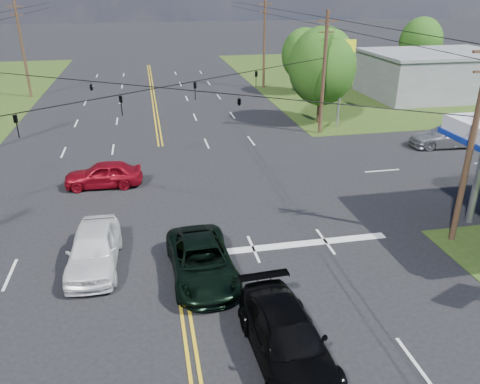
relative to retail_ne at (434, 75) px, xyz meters
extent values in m
plane|color=black|center=(-30.00, -20.00, -2.20)|extent=(280.00, 280.00, 0.00)
cube|color=#284115|center=(5.00, 12.00, -2.20)|extent=(46.00, 48.00, 0.03)
cube|color=silver|center=(-25.00, -28.00, -2.20)|extent=(10.00, 0.50, 0.02)
cube|color=slate|center=(0.00, 0.00, 0.00)|extent=(14.00, 10.00, 4.40)
cylinder|color=#A5A5AA|center=(-15.00, -27.50, 0.12)|extent=(0.36, 0.36, 4.65)
cylinder|color=#3D291A|center=(-17.00, -29.00, 2.55)|extent=(0.28, 0.28, 9.50)
cylinder|color=#3D291A|center=(-17.00, -11.00, 2.55)|extent=(0.28, 0.28, 9.50)
cube|color=#3D291A|center=(-17.00, -11.00, 6.50)|extent=(1.60, 0.12, 0.12)
cube|color=#3D291A|center=(-17.00, -11.00, 5.70)|extent=(1.20, 0.10, 0.10)
cylinder|color=#3D291A|center=(-43.00, 8.00, 2.80)|extent=(0.28, 0.28, 10.00)
cube|color=#3D291A|center=(-43.00, 8.00, 7.00)|extent=(1.60, 0.12, 0.12)
cube|color=#3D291A|center=(-43.00, 8.00, 6.20)|extent=(1.20, 0.10, 0.10)
cylinder|color=#3D291A|center=(-17.00, 8.00, 2.80)|extent=(0.28, 0.28, 10.00)
cube|color=#3D291A|center=(-17.00, 8.00, 7.00)|extent=(1.60, 0.12, 0.12)
cube|color=#3D291A|center=(-17.00, 8.00, 6.20)|extent=(1.20, 0.10, 0.10)
imported|color=black|center=(-36.50, -24.50, 3.22)|extent=(0.17, 0.21, 1.05)
imported|color=black|center=(-32.08, -21.44, 3.22)|extent=(0.17, 0.21, 1.05)
imported|color=black|center=(-27.92, -18.56, 3.22)|extent=(0.17, 0.21, 1.05)
imported|color=black|center=(-23.50, -15.50, 3.22)|extent=(0.17, 0.21, 1.05)
imported|color=black|center=(-33.90, -17.30, 3.50)|extent=(1.24, 0.26, 0.50)
imported|color=black|center=(-26.10, -22.70, 3.50)|extent=(1.24, 0.26, 0.50)
cylinder|color=black|center=(-17.00, -22.00, 6.70)|extent=(0.04, 100.00, 0.04)
cylinder|color=black|center=(-17.00, -22.00, 6.10)|extent=(0.04, 100.00, 0.04)
cylinder|color=#3D291A|center=(-16.00, -8.00, -0.55)|extent=(0.36, 0.36, 3.30)
ellipsoid|color=#1B4512|center=(-16.00, -8.00, 2.67)|extent=(5.70, 5.70, 6.60)
cylinder|color=#3D291A|center=(-13.50, 4.00, -0.77)|extent=(0.36, 0.36, 2.86)
ellipsoid|color=#1B4512|center=(-13.50, 4.00, 2.03)|extent=(4.94, 4.94, 5.72)
cylinder|color=#3D291A|center=(4.00, 10.00, -0.66)|extent=(0.36, 0.36, 3.08)
ellipsoid|color=#1B4512|center=(4.00, 10.00, 2.35)|extent=(5.32, 5.32, 6.16)
imported|color=black|center=(-29.09, -29.71, -1.44)|extent=(2.72, 5.55, 1.52)
imported|color=black|center=(-27.00, -34.89, -1.40)|extent=(2.54, 5.66, 1.61)
imported|color=white|center=(-33.50, -28.00, -1.33)|extent=(2.23, 5.17, 1.74)
imported|color=maroon|center=(-33.66, -19.00, -1.43)|extent=(4.62, 2.03, 1.55)
imported|color=#A0A0A4|center=(-8.96, -16.19, -1.41)|extent=(5.62, 2.66, 1.58)
cylinder|color=#A5A5AA|center=(-14.90, -9.54, 1.43)|extent=(0.20, 0.20, 7.26)
cube|color=#FAFD1A|center=(-14.90, -9.54, 4.46)|extent=(2.00, 0.30, 1.00)
camera|label=1|loc=(-30.81, -46.13, 8.94)|focal=35.00mm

